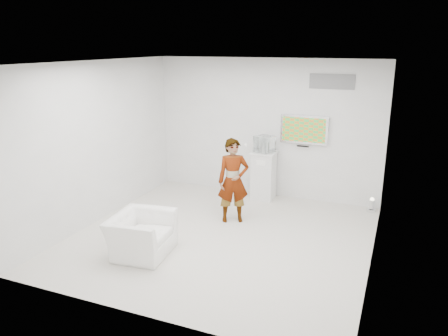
# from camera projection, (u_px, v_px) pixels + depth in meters

# --- Properties ---
(room) EXTENTS (5.01, 5.01, 3.00)m
(room) POSITION_uv_depth(u_px,v_px,m) (222.00, 155.00, 7.27)
(room) COLOR beige
(room) RESTS_ON ground
(tv) EXTENTS (1.00, 0.08, 0.60)m
(tv) POSITION_uv_depth(u_px,v_px,m) (304.00, 129.00, 9.12)
(tv) COLOR silver
(tv) RESTS_ON room
(logo_decal) EXTENTS (0.90, 0.02, 0.30)m
(logo_decal) POSITION_uv_depth(u_px,v_px,m) (332.00, 82.00, 8.70)
(logo_decal) COLOR slate
(logo_decal) RESTS_ON room
(person) EXTENTS (0.70, 0.62, 1.61)m
(person) POSITION_uv_depth(u_px,v_px,m) (233.00, 181.00, 8.19)
(person) COLOR white
(person) RESTS_ON room
(armchair) EXTENTS (0.98, 1.10, 0.65)m
(armchair) POSITION_uv_depth(u_px,v_px,m) (141.00, 235.00, 7.01)
(armchair) COLOR white
(armchair) RESTS_ON room
(pedestal) EXTENTS (0.52, 0.52, 1.05)m
(pedestal) POSITION_uv_depth(u_px,v_px,m) (264.00, 175.00, 9.46)
(pedestal) COLOR silver
(pedestal) RESTS_ON room
(floor_uplight) EXTENTS (0.23, 0.23, 0.28)m
(floor_uplight) POSITION_uv_depth(u_px,v_px,m) (372.00, 205.00, 8.81)
(floor_uplight) COLOR white
(floor_uplight) RESTS_ON room
(vitrine) EXTENTS (0.45, 0.45, 0.35)m
(vitrine) POSITION_uv_depth(u_px,v_px,m) (264.00, 144.00, 9.27)
(vitrine) COLOR silver
(vitrine) RESTS_ON pedestal
(console) EXTENTS (0.10, 0.16, 0.22)m
(console) POSITION_uv_depth(u_px,v_px,m) (264.00, 147.00, 9.28)
(console) COLOR silver
(console) RESTS_ON pedestal
(wii_remote) EXTENTS (0.07, 0.13, 0.03)m
(wii_remote) POSITION_uv_depth(u_px,v_px,m) (246.00, 145.00, 8.18)
(wii_remote) COLOR silver
(wii_remote) RESTS_ON person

